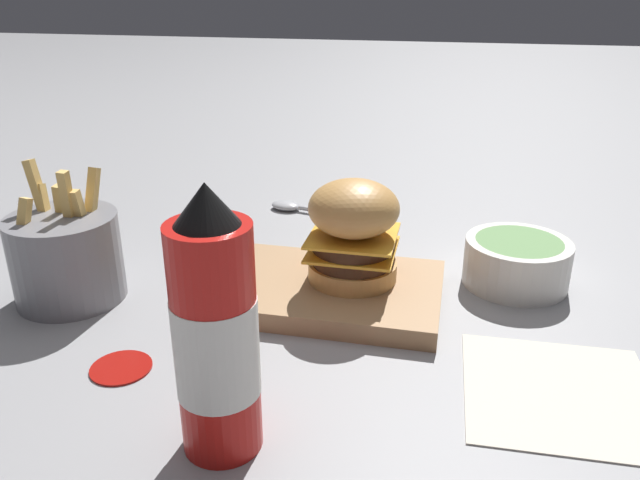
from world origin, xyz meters
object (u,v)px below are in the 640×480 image
Objects in this scene: fries_basket at (67,256)px; side_bowl at (517,261)px; ketchup_bottle at (216,336)px; burger at (353,230)px; serving_board at (320,289)px; spoon at (298,207)px.

fries_basket is 0.52m from side_bowl.
ketchup_bottle is 0.32m from fries_basket.
ketchup_bottle reaches higher than burger.
side_bowl is (-0.49, -0.15, -0.02)m from fries_basket.
ketchup_bottle is at bearing 54.50° from side_bowl.
serving_board is at bearing -95.02° from ketchup_bottle.
fries_basket is 0.86× the size of spoon.
ketchup_bottle reaches higher than spoon.
burger is 0.94× the size of side_bowl.
ketchup_bottle is 1.38× the size of fries_basket.
serving_board is 0.08m from burger.
fries_basket is (0.31, 0.07, -0.03)m from burger.
serving_board is at bearing 21.76° from side_bowl.
burger is 0.32m from fries_basket.
burger is at bearing -166.56° from fries_basket.
fries_basket is at bearing 16.47° from side_bowl.
side_bowl is at bearing -125.50° from ketchup_bottle.
side_bowl is 0.36m from spoon.
fries_basket reaches higher than side_bowl.
serving_board is 1.26× the size of ketchup_bottle.
burger is at bearing -156.14° from serving_board.
spoon is at bearing -30.29° from side_bowl.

